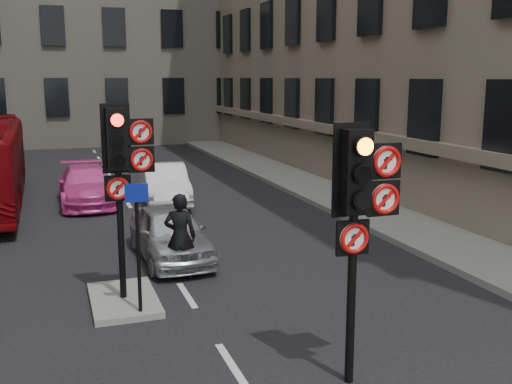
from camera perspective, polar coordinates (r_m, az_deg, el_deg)
pavement_right at (r=20.60m, az=8.90°, el=-0.63°), size 3.00×50.00×0.16m
centre_island at (r=11.62m, az=-12.48°, el=-9.99°), size 1.20×2.00×0.12m
signal_near at (r=7.95m, az=9.92°, el=-0.65°), size 0.91×0.40×3.58m
signal_far at (r=10.97m, az=-12.60°, el=3.04°), size 0.91×0.40×3.58m
car_silver at (r=13.97m, az=-8.21°, el=-3.85°), size 1.59×3.70×1.24m
car_white at (r=20.20m, az=-8.65°, el=0.78°), size 1.67×4.01×1.29m
car_pink at (r=20.61m, az=-15.84°, el=0.62°), size 1.78×4.31×1.25m
motorcycle at (r=16.41m, az=-6.81°, el=-2.10°), size 0.67×1.65×0.96m
motorcyclist at (r=12.49m, az=-7.24°, el=-4.23°), size 0.77×0.63×1.82m
info_sign at (r=10.41m, az=-11.21°, el=-3.57°), size 0.39×0.14×2.28m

